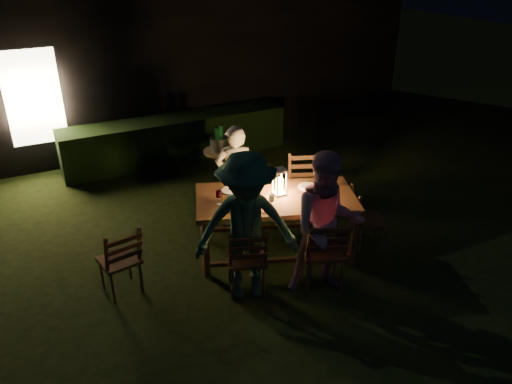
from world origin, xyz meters
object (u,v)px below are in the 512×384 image
chair_near_left (247,270)px  chair_far_left (236,207)px  bottle_table (256,187)px  chair_end (367,229)px  lantern (279,183)px  chair_spare (121,271)px  ice_bucket (219,144)px  bottle_bucket_b (221,140)px  person_opp_right (327,225)px  dining_table (276,202)px  person_opp_left (247,228)px  chair_near_right (323,263)px  person_house_side (235,177)px  side_table (220,155)px  chair_far_right (305,202)px  bottle_bucket_a (217,142)px

chair_near_left → chair_far_left: chair_far_left is taller
bottle_table → chair_end: bearing=-20.2°
lantern → chair_spare: bearing=178.8°
ice_bucket → bottle_bucket_b: 0.08m
ice_bucket → person_opp_right: bearing=-89.2°
chair_near_left → person_opp_right: person_opp_right is taller
chair_near_left → dining_table: bearing=58.2°
bottle_table → person_opp_left: bearing=-123.9°
person_opp_left → chair_end: bearing=26.0°
chair_end → bottle_table: (-1.39, 0.51, 0.70)m
dining_table → chair_near_right: (0.16, -0.88, -0.43)m
person_house_side → side_table: (0.24, 1.13, -0.13)m
chair_far_right → dining_table: bearing=55.7°
chair_far_left → bottle_bucket_b: size_ratio=3.13×
chair_spare → side_table: chair_spare is taller
chair_near_left → lantern: size_ratio=2.78×
dining_table → ice_bucket: bearing=107.4°
chair_end → ice_bucket: size_ratio=2.99×
person_house_side → bottle_bucket_a: 1.12m
person_house_side → lantern: person_house_side is taller
chair_near_right → person_house_side: 1.88m
chair_spare → side_table: size_ratio=1.34×
chair_near_left → person_opp_left: 0.60m
chair_far_right → bottle_bucket_a: 1.74m
bottle_bucket_a → side_table: bearing=38.7°
person_opp_right → chair_near_left: bearing=176.8°
chair_near_left → chair_end: size_ratio=1.08×
dining_table → person_opp_left: 0.95m
chair_end → person_house_side: 1.93m
dining_table → bottle_bucket_a: bottle_bucket_a is taller
chair_far_left → chair_near_left: bearing=95.5°
side_table → chair_near_right: bearing=-88.9°
dining_table → lantern: 0.25m
chair_far_left → bottle_table: bottle_table is taller
chair_spare → bottle_bucket_b: 3.00m
person_house_side → bottle_bucket_a: (0.19, 1.09, 0.11)m
side_table → dining_table: bearing=-92.8°
chair_far_right → lantern: size_ratio=2.93×
chair_far_right → chair_end: 1.03m
person_opp_left → person_opp_right: bearing=-0.0°
chair_near_right → person_opp_right: bearing=-86.0°
dining_table → side_table: dining_table is taller
person_opp_right → person_house_side: bearing=118.8°
chair_near_left → bottle_bucket_b: size_ratio=3.04×
dining_table → bottle_bucket_b: 2.11m
dining_table → bottle_table: 0.33m
chair_end → chair_spare: bearing=-79.3°
person_opp_left → ice_bucket: 2.79m
person_opp_left → bottle_table: size_ratio=6.35×
dining_table → chair_near_right: size_ratio=2.12×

